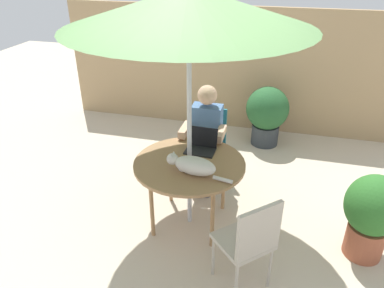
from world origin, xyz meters
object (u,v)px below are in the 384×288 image
(chair_empty, at_px, (250,239))
(potted_plant_by_chair, at_px, (267,113))
(patio_umbrella, at_px, (189,8))
(laptop, at_px, (202,144))
(cat, at_px, (192,165))
(potted_plant_near_fence, at_px, (372,213))
(patio_table, at_px, (189,167))
(chair_occupied, at_px, (208,139))
(person_seated, at_px, (205,133))

(chair_empty, height_order, potted_plant_by_chair, chair_empty)
(patio_umbrella, height_order, laptop, patio_umbrella)
(cat, relative_size, potted_plant_near_fence, 0.76)
(patio_table, relative_size, chair_occupied, 1.21)
(chair_occupied, bearing_deg, laptop, -84.63)
(chair_empty, relative_size, cat, 1.40)
(patio_umbrella, height_order, chair_occupied, patio_umbrella)
(chair_occupied, distance_m, person_seated, 0.23)
(chair_occupied, bearing_deg, chair_empty, -66.74)
(laptop, bearing_deg, person_seated, 97.35)
(chair_empty, relative_size, potted_plant_near_fence, 1.07)
(chair_occupied, xyz_separation_m, potted_plant_near_fence, (1.70, -0.92, -0.06))
(patio_table, xyz_separation_m, potted_plant_by_chair, (0.62, 1.97, -0.18))
(chair_empty, bearing_deg, patio_table, 133.74)
(patio_umbrella, distance_m, potted_plant_near_fence, 2.38)
(chair_empty, bearing_deg, potted_plant_by_chair, 91.25)
(patio_umbrella, distance_m, laptop, 1.39)
(laptop, bearing_deg, chair_occupied, 95.37)
(person_seated, distance_m, potted_plant_by_chair, 1.42)
(laptop, distance_m, cat, 0.47)
(person_seated, relative_size, potted_plant_near_fence, 1.47)
(chair_empty, height_order, potted_plant_near_fence, chair_empty)
(patio_umbrella, distance_m, cat, 1.36)
(chair_occupied, xyz_separation_m, chair_empty, (0.68, -1.59, 0.00))
(patio_umbrella, relative_size, chair_occupied, 2.55)
(cat, bearing_deg, person_seated, 94.82)
(patio_table, bearing_deg, cat, -67.24)
(cat, height_order, potted_plant_near_fence, cat)
(person_seated, height_order, potted_plant_by_chair, person_seated)
(chair_occupied, distance_m, chair_empty, 1.73)
(chair_occupied, bearing_deg, person_seated, -90.00)
(chair_occupied, xyz_separation_m, person_seated, (-0.00, -0.16, 0.17))
(potted_plant_by_chair, bearing_deg, person_seated, -116.34)
(patio_umbrella, xyz_separation_m, potted_plant_by_chair, (0.62, 1.97, -1.66))
(patio_table, bearing_deg, chair_occupied, 90.00)
(patio_umbrella, xyz_separation_m, cat, (0.08, -0.18, -1.34))
(potted_plant_near_fence, bearing_deg, patio_table, 178.46)
(laptop, bearing_deg, potted_plant_near_fence, -11.49)
(cat, distance_m, potted_plant_near_fence, 1.66)
(cat, distance_m, potted_plant_by_chair, 2.25)
(chair_empty, distance_m, potted_plant_near_fence, 1.22)
(patio_table, distance_m, person_seated, 0.72)
(patio_umbrella, relative_size, potted_plant_by_chair, 2.67)
(patio_umbrella, xyz_separation_m, laptop, (0.06, 0.29, -1.36))
(chair_empty, height_order, person_seated, person_seated)
(patio_umbrella, relative_size, chair_empty, 2.55)
(chair_occupied, relative_size, laptop, 2.92)
(chair_empty, xyz_separation_m, cat, (-0.61, 0.53, 0.27))
(chair_occupied, xyz_separation_m, potted_plant_by_chair, (0.62, 1.10, -0.05))
(chair_empty, bearing_deg, cat, 138.71)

